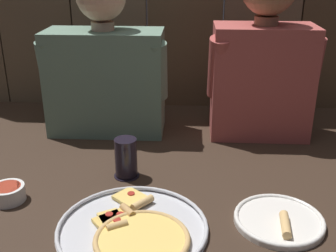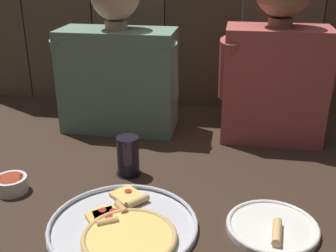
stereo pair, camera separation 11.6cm
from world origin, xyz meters
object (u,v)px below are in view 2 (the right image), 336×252
(pizza_tray, at_px, (125,228))
(dinner_plate, at_px, (272,227))
(drinking_glass, at_px, (128,156))
(dipping_bowl, at_px, (11,184))
(diner_left, at_px, (118,62))
(diner_right, at_px, (277,58))

(pizza_tray, distance_m, dinner_plate, 0.36)
(pizza_tray, height_order, drinking_glass, drinking_glass)
(dipping_bowl, bearing_deg, drinking_glass, 26.93)
(dipping_bowl, bearing_deg, diner_left, 70.42)
(diner_left, bearing_deg, dipping_bowl, -109.58)
(dipping_bowl, distance_m, diner_left, 0.58)
(diner_left, bearing_deg, drinking_glass, -70.94)
(pizza_tray, xyz_separation_m, diner_right, (0.38, 0.63, 0.29))
(dinner_plate, xyz_separation_m, dipping_bowl, (-0.72, 0.06, 0.02))
(drinking_glass, height_order, dipping_bowl, drinking_glass)
(dinner_plate, xyz_separation_m, diner_left, (-0.54, 0.57, 0.25))
(dinner_plate, height_order, drinking_glass, drinking_glass)
(drinking_glass, distance_m, diner_left, 0.42)
(drinking_glass, relative_size, diner_left, 0.21)
(dipping_bowl, distance_m, diner_right, 0.94)
(pizza_tray, bearing_deg, drinking_glass, 102.42)
(dinner_plate, xyz_separation_m, drinking_glass, (-0.42, 0.22, 0.05))
(dinner_plate, height_order, diner_right, diner_right)
(pizza_tray, height_order, dipping_bowl, dipping_bowl)
(drinking_glass, xyz_separation_m, diner_left, (-0.12, 0.35, 0.20))
(dinner_plate, distance_m, diner_left, 0.82)
(drinking_glass, height_order, diner_left, diner_left)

